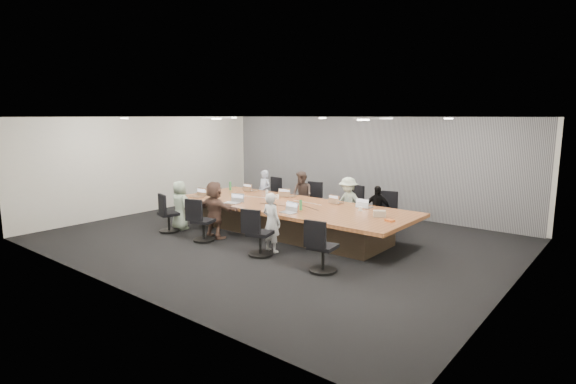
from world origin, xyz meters
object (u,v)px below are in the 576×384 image
Objects in this scene: person_4 at (180,205)px; bottle_green_left at (230,186)px; person_6 at (271,222)px; stapler at (293,209)px; chair_7 at (323,251)px; bottle_green_right at (301,205)px; mug_brown at (215,191)px; chair_3 at (383,216)px; chair_4 at (169,217)px; snack_packet at (390,220)px; conference_table at (291,218)px; chair_0 at (272,198)px; chair_5 at (204,224)px; canvas_bag at (379,214)px; laptop_6 at (288,213)px; chair_2 at (355,209)px; bottle_clear at (267,194)px; laptop_5 at (232,203)px; person_1 at (302,196)px; person_5 at (215,210)px; person_0 at (264,192)px; chair_6 at (260,237)px; laptop_4 at (197,197)px; person_2 at (348,203)px; chair_1 at (309,204)px; laptop_3 at (366,207)px; laptop_2 at (336,203)px; laptop_0 at (251,191)px; laptop_1 at (289,196)px.

person_4 is 1.94m from bottle_green_left.
person_6 reaches higher than stapler.
person_6 reaches higher than chair_7.
mug_brown is at bearing 173.23° from bottle_green_right.
chair_3 is 1.01× the size of chair_4.
chair_3 is 2.16m from snack_packet.
conference_table is 7.31× the size of chair_0.
chair_7 is at bearing -19.70° from chair_5.
canvas_bag is at bearing -155.34° from person_4.
chair_2 is at bearing 91.37° from laptop_6.
bottle_clear is at bearing 136.18° from stapler.
laptop_5 is at bearing 68.89° from chair_2.
chair_7 is 4.15m from person_1.
person_5 is (0.00, 0.35, 0.28)m from chair_5.
person_5 is 1.75m from person_6.
person_0 is at bearing 66.07° from mug_brown.
chair_6 is (-1.02, -3.40, 0.01)m from chair_3.
chair_3 is 2.23× the size of laptop_4.
person_2 is at bearing 107.03° from chair_2.
chair_5 is (-0.50, -3.40, -0.02)m from chair_1.
mug_brown is 3.18m from stapler.
chair_6 reaches higher than chair_4.
chair_6 reaches higher than laptop_3.
bottle_green_right is at bearing 72.12° from chair_6.
chair_3 is 4.78m from laptop_4.
person_0 reaches higher than laptop_3.
laptop_2 is 3.63m from laptop_4.
stapler is (2.54, -1.33, 0.02)m from laptop_0.
chair_5 is 3.18m from person_0.
laptop_3 is (3.63, -0.55, 0.11)m from person_0.
chair_4 is 4.12m from laptop_2.
person_4 reaches higher than laptop_1.
chair_3 is (0.80, 0.00, -0.06)m from chair_2.
snack_packet is at bearing -34.44° from canvas_bag.
person_5 is (-2.77, -3.05, 0.29)m from chair_3.
person_5 is at bearing -97.28° from bottle_clear.
chair_0 is 1.07× the size of chair_3.
chair_7 is at bearing 126.53° from laptop_2.
conference_table is 19.26× the size of laptop_2.
canvas_bag is at bearing 139.94° from chair_1.
laptop_6 is 2.19m from snack_packet.
laptop_6 is 3.31m from mug_brown.
chair_0 is 0.65× the size of person_6.
stapler reaches higher than chair_5.
stapler is at bearing 111.44° from laptop_6.
chair_2 is 1.52m from person_1.
laptop_0 is 2.90m from bottle_green_right.
laptop_6 is at bearing 55.20° from laptop_3.
chair_0 is 5.37m from chair_7.
laptop_2 is at bearing 107.03° from chair_2.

